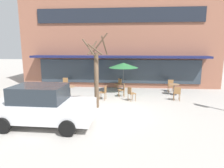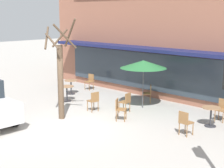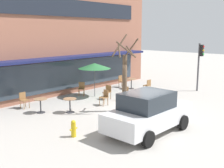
# 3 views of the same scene
# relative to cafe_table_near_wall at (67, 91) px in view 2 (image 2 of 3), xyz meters

# --- Properties ---
(ground_plane) EXTENTS (80.00, 80.00, 0.00)m
(ground_plane) POSITION_rel_cafe_table_near_wall_xyz_m (3.02, -2.47, -0.52)
(ground_plane) COLOR #ADA8A0
(building_facade) EXTENTS (16.24, 9.10, 7.93)m
(building_facade) POSITION_rel_cafe_table_near_wall_xyz_m (3.02, 7.50, 3.45)
(building_facade) COLOR #935B47
(building_facade) RESTS_ON ground
(cafe_table_near_wall) EXTENTS (0.70, 0.70, 0.76)m
(cafe_table_near_wall) POSITION_rel_cafe_table_near_wall_xyz_m (0.00, 0.00, 0.00)
(cafe_table_near_wall) COLOR #333338
(cafe_table_near_wall) RESTS_ON ground
(cafe_table_streetside) EXTENTS (0.70, 0.70, 0.76)m
(cafe_table_streetside) POSITION_rel_cafe_table_near_wall_xyz_m (-1.06, 1.12, 0.00)
(cafe_table_streetside) COLOR #333338
(cafe_table_streetside) RESTS_ON ground
(cafe_table_by_tree) EXTENTS (0.70, 0.70, 0.76)m
(cafe_table_by_tree) POSITION_rel_cafe_table_near_wall_xyz_m (7.03, 1.40, 0.00)
(cafe_table_by_tree) COLOR #333338
(cafe_table_by_tree) RESTS_ON ground
(patio_umbrella_green_folded) EXTENTS (2.10, 2.10, 2.20)m
(patio_umbrella_green_folded) POSITION_rel_cafe_table_near_wall_xyz_m (3.47, 1.66, 1.51)
(patio_umbrella_green_folded) COLOR #4C4C51
(patio_umbrella_green_folded) RESTS_ON ground
(cafe_chair_0) EXTENTS (0.45, 0.45, 0.89)m
(cafe_chair_0) POSITION_rel_cafe_table_near_wall_xyz_m (3.47, 0.51, 0.01)
(cafe_chair_0) COLOR olive
(cafe_chair_0) RESTS_ON ground
(cafe_chair_1) EXTENTS (0.45, 0.45, 0.89)m
(cafe_chair_1) POSITION_rel_cafe_table_near_wall_xyz_m (2.31, -0.33, 0.01)
(cafe_chair_1) COLOR olive
(cafe_chair_1) RESTS_ON ground
(cafe_chair_2) EXTENTS (0.43, 0.43, 0.89)m
(cafe_chair_2) POSITION_rel_cafe_table_near_wall_xyz_m (-1.16, 2.58, 0.01)
(cafe_chair_2) COLOR olive
(cafe_chair_2) RESTS_ON ground
(cafe_chair_3) EXTENTS (0.56, 0.56, 0.89)m
(cafe_chair_3) POSITION_rel_cafe_table_near_wall_xyz_m (3.11, 2.54, 0.01)
(cafe_chair_3) COLOR olive
(cafe_chair_3) RESTS_ON ground
(cafe_chair_4) EXTENTS (0.44, 0.44, 0.89)m
(cafe_chair_4) POSITION_rel_cafe_table_near_wall_xyz_m (6.89, -0.17, 0.01)
(cafe_chair_4) COLOR olive
(cafe_chair_4) RESTS_ON ground
(cafe_chair_5) EXTENTS (0.55, 0.55, 0.89)m
(cafe_chair_5) POSITION_rel_cafe_table_near_wall_xyz_m (4.02, -0.49, 0.01)
(cafe_chair_5) COLOR olive
(cafe_chair_5) RESTS_ON ground
(cafe_chair_6) EXTENTS (0.41, 0.41, 0.89)m
(cafe_chair_6) POSITION_rel_cafe_table_near_wall_xyz_m (7.01, 2.35, 0.01)
(cafe_chair_6) COLOR olive
(cafe_chair_6) RESTS_ON ground
(street_tree) EXTENTS (1.35, 1.35, 4.08)m
(street_tree) POSITION_rel_cafe_table_near_wall_xyz_m (2.13, -1.97, 1.33)
(street_tree) COLOR brown
(street_tree) RESTS_ON ground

